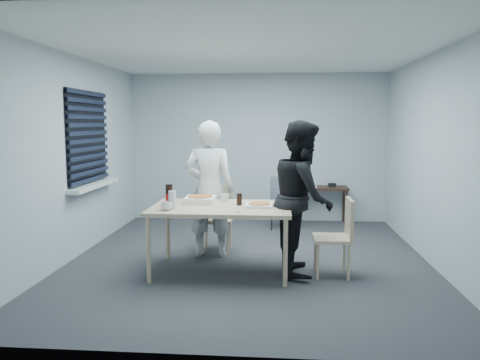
# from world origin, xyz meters

# --- Properties ---
(room) EXTENTS (5.00, 5.00, 5.00)m
(room) POSITION_xyz_m (-2.20, 0.40, 1.44)
(room) COLOR #333238
(room) RESTS_ON ground
(dining_table) EXTENTS (1.60, 1.01, 0.78)m
(dining_table) POSITION_xyz_m (-0.29, -0.50, 0.72)
(dining_table) COLOR beige
(dining_table) RESTS_ON ground
(chair_far) EXTENTS (0.42, 0.42, 0.89)m
(chair_far) POSITION_xyz_m (-0.46, 0.48, 0.51)
(chair_far) COLOR beige
(chair_far) RESTS_ON ground
(chair_right) EXTENTS (0.42, 0.42, 0.89)m
(chair_right) POSITION_xyz_m (1.07, -0.53, 0.51)
(chair_right) COLOR beige
(chair_right) RESTS_ON ground
(person_white) EXTENTS (0.65, 0.42, 1.77)m
(person_white) POSITION_xyz_m (-0.52, 0.14, 0.89)
(person_white) COLOR silver
(person_white) RESTS_ON ground
(person_black) EXTENTS (0.47, 0.86, 1.77)m
(person_black) POSITION_xyz_m (0.64, -0.44, 0.89)
(person_black) COLOR black
(person_black) RESTS_ON ground
(side_table) EXTENTS (0.97, 0.43, 0.64)m
(side_table) POSITION_xyz_m (1.08, 2.28, 0.57)
(side_table) COLOR #382016
(side_table) RESTS_ON ground
(stool) EXTENTS (0.32, 0.32, 0.45)m
(stool) POSITION_xyz_m (0.39, 1.78, 0.34)
(stool) COLOR black
(stool) RESTS_ON ground
(backpack) EXTENTS (0.30, 0.22, 0.42)m
(backpack) POSITION_xyz_m (0.39, 1.77, 0.65)
(backpack) COLOR slate
(backpack) RESTS_ON stool
(pizza_box_a) EXTENTS (0.35, 0.35, 0.09)m
(pizza_box_a) POSITION_xyz_m (-0.57, -0.30, 0.82)
(pizza_box_a) COLOR white
(pizza_box_a) RESTS_ON dining_table
(pizza_box_b) EXTENTS (0.30, 0.30, 0.04)m
(pizza_box_b) POSITION_xyz_m (0.15, -0.50, 0.80)
(pizza_box_b) COLOR white
(pizza_box_b) RESTS_ON dining_table
(mug_a) EXTENTS (0.17, 0.17, 0.10)m
(mug_a) POSITION_xyz_m (-0.86, -0.81, 0.83)
(mug_a) COLOR white
(mug_a) RESTS_ON dining_table
(mug_b) EXTENTS (0.10, 0.10, 0.09)m
(mug_b) POSITION_xyz_m (-0.29, -0.18, 0.83)
(mug_b) COLOR white
(mug_b) RESTS_ON dining_table
(cola_glass) EXTENTS (0.07, 0.07, 0.14)m
(cola_glass) POSITION_xyz_m (-0.09, -0.42, 0.85)
(cola_glass) COLOR black
(cola_glass) RESTS_ON dining_table
(soda_bottle) EXTENTS (0.08, 0.08, 0.27)m
(soda_bottle) POSITION_xyz_m (-0.87, -0.63, 0.91)
(soda_bottle) COLOR black
(soda_bottle) RESTS_ON dining_table
(plastic_cups) EXTENTS (0.10, 0.10, 0.20)m
(plastic_cups) POSITION_xyz_m (-0.82, -0.70, 0.88)
(plastic_cups) COLOR silver
(plastic_cups) RESTS_ON dining_table
(rubber_band) EXTENTS (0.07, 0.07, 0.00)m
(rubber_band) POSITION_xyz_m (-0.07, -0.86, 0.78)
(rubber_band) COLOR red
(rubber_band) RESTS_ON dining_table
(papers) EXTENTS (0.24, 0.30, 0.00)m
(papers) POSITION_xyz_m (0.93, 2.30, 0.65)
(papers) COLOR white
(papers) RESTS_ON side_table
(black_box) EXTENTS (0.16, 0.14, 0.06)m
(black_box) POSITION_xyz_m (1.30, 2.33, 0.67)
(black_box) COLOR black
(black_box) RESTS_ON side_table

